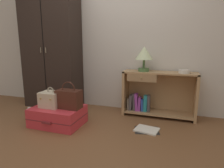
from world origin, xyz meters
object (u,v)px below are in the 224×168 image
(bowl, at_px, (184,72))
(handbag, at_px, (69,99))
(suitcase_large, at_px, (58,116))
(train_case, at_px, (51,99))
(bottle, at_px, (30,114))
(open_book_on_floor, at_px, (147,130))
(wardrobe, at_px, (52,50))
(bookshelf, at_px, (155,94))
(table_lamp, at_px, (144,55))

(bowl, bearing_deg, handbag, -153.27)
(suitcase_large, xyz_separation_m, train_case, (-0.09, -0.02, 0.24))
(handbag, xyz_separation_m, bottle, (-0.70, 0.00, -0.30))
(open_book_on_floor, bearing_deg, bottle, -174.08)
(bowl, relative_size, suitcase_large, 0.23)
(wardrobe, distance_m, bottle, 1.21)
(train_case, height_order, open_book_on_floor, train_case)
(handbag, bearing_deg, open_book_on_floor, 9.91)
(handbag, height_order, bottle, handbag)
(train_case, bearing_deg, bookshelf, 31.67)
(table_lamp, bearing_deg, train_case, -145.21)
(suitcase_large, height_order, open_book_on_floor, suitcase_large)
(handbag, distance_m, open_book_on_floor, 1.14)
(handbag, distance_m, bottle, 0.76)
(wardrobe, bearing_deg, train_case, -57.60)
(bookshelf, height_order, open_book_on_floor, bookshelf)
(suitcase_large, xyz_separation_m, bottle, (-0.52, 0.02, -0.04))
(suitcase_large, relative_size, handbag, 1.88)
(wardrobe, bearing_deg, table_lamp, 1.14)
(bookshelf, bearing_deg, table_lamp, -171.25)
(bowl, xyz_separation_m, bottle, (-2.20, -0.75, -0.65))
(wardrobe, relative_size, bottle, 10.78)
(table_lamp, distance_m, handbag, 1.32)
(suitcase_large, bearing_deg, bottle, 177.91)
(bookshelf, distance_m, bowl, 0.56)
(train_case, bearing_deg, bottle, 175.47)
(table_lamp, height_order, train_case, table_lamp)
(table_lamp, height_order, bottle, table_lamp)
(bookshelf, distance_m, handbag, 1.36)
(wardrobe, xyz_separation_m, open_book_on_floor, (1.82, -0.56, -1.03))
(bowl, bearing_deg, table_lamp, 177.64)
(handbag, bearing_deg, bowl, 26.73)
(suitcase_large, height_order, handbag, handbag)
(open_book_on_floor, bearing_deg, train_case, -170.74)
(bookshelf, relative_size, table_lamp, 2.92)
(train_case, bearing_deg, suitcase_large, 9.55)
(bookshelf, height_order, bowl, bowl)
(bookshelf, xyz_separation_m, open_book_on_floor, (-0.03, -0.62, -0.35))
(wardrobe, bearing_deg, suitcase_large, -52.56)
(suitcase_large, bearing_deg, bookshelf, 32.98)
(suitcase_large, bearing_deg, train_case, -170.45)
(suitcase_large, distance_m, open_book_on_floor, 1.26)
(train_case, xyz_separation_m, bottle, (-0.43, 0.03, -0.28))
(wardrobe, relative_size, table_lamp, 5.39)
(bookshelf, height_order, bottle, bookshelf)
(open_book_on_floor, bearing_deg, bookshelf, 87.02)
(open_book_on_floor, bearing_deg, handbag, -170.09)
(table_lamp, relative_size, suitcase_large, 0.55)
(wardrobe, bearing_deg, bottle, -85.25)
(open_book_on_floor, bearing_deg, suitcase_large, -170.76)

